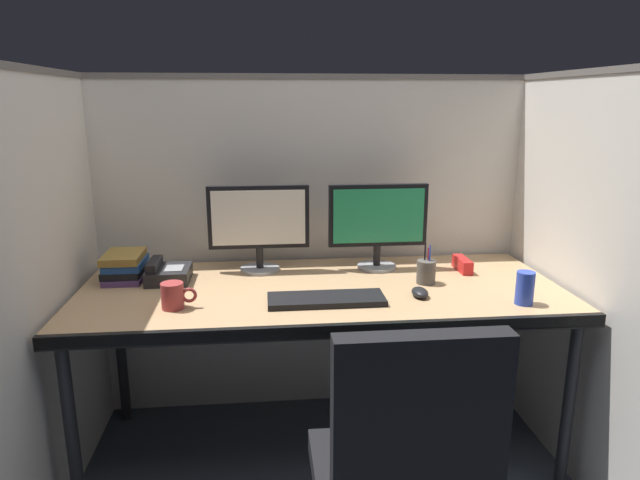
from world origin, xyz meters
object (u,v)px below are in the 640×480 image
soda_can (525,288)px  book_stack (125,266)px  pen_cup (426,272)px  coffee_mug (173,296)px  desk (322,300)px  computer_mouse (420,292)px  monitor_right (378,220)px  red_stapler (462,264)px  monitor_left (259,222)px  desk_phone (167,273)px  keyboard_main (326,299)px

soda_can → book_stack: size_ratio=0.54×
pen_cup → coffee_mug: 0.99m
desk → book_stack: bearing=166.3°
desk → computer_mouse: (0.36, -0.14, 0.07)m
desk → monitor_right: bearing=41.6°
book_stack → coffee_mug: bearing=-55.3°
computer_mouse → soda_can: bearing=-17.6°
desk → red_stapler: red_stapler is taller
monitor_left → pen_cup: size_ratio=2.54×
computer_mouse → coffee_mug: (-0.91, -0.03, 0.03)m
desk → soda_can: 0.77m
monitor_right → desk_phone: monitor_right is taller
monitor_left → coffee_mug: (-0.30, -0.42, -0.17)m
monitor_left → coffee_mug: size_ratio=3.41×
monitor_left → keyboard_main: (0.24, -0.42, -0.20)m
monitor_right → pen_cup: (0.16, -0.22, -0.17)m
desk → red_stapler: bearing=14.7°
keyboard_main → pen_cup: pen_cup is taller
desk → pen_cup: 0.44m
desk_phone → coffee_mug: bearing=-77.0°
desk_phone → red_stapler: size_ratio=1.27×
desk → monitor_left: monitor_left is taller
desk → coffee_mug: 0.58m
book_stack → desk: bearing=-13.7°
monitor_left → desk_phone: bearing=-164.5°
monitor_left → keyboard_main: monitor_left is taller
desk → computer_mouse: size_ratio=19.79×
soda_can → red_stapler: bearing=101.0°
book_stack → red_stapler: size_ratio=1.49×
coffee_mug → desk: bearing=17.0°
desk → coffee_mug: coffee_mug is taller
monitor_right → desk_phone: (-0.89, -0.09, -0.18)m
book_stack → monitor_left: bearing=6.1°
keyboard_main → computer_mouse: 0.36m
soda_can → book_stack: soda_can is taller
red_stapler → monitor_right: bearing=168.5°
red_stapler → computer_mouse: bearing=-132.0°
book_stack → coffee_mug: size_ratio=1.78×
desk → book_stack: book_stack is taller
monitor_left → pen_cup: 0.73m
monitor_left → soda_can: size_ratio=3.52×
desk_phone → red_stapler: bearing=0.7°
keyboard_main → soda_can: 0.72m
keyboard_main → book_stack: book_stack is taller
soda_can → coffee_mug: (-1.26, 0.08, -0.01)m
monitor_left → red_stapler: (0.88, -0.09, -0.19)m
monitor_left → soda_can: monitor_left is taller
pen_cup → red_stapler: 0.26m
soda_can → coffee_mug: bearing=176.2°
computer_mouse → desk_phone: size_ratio=0.51×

